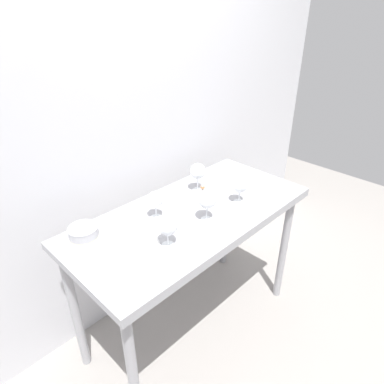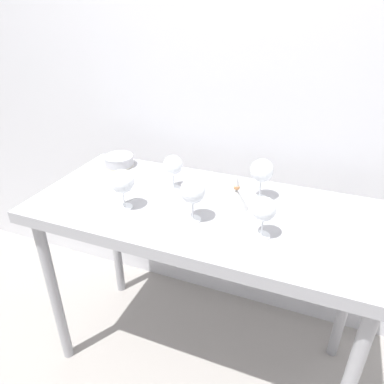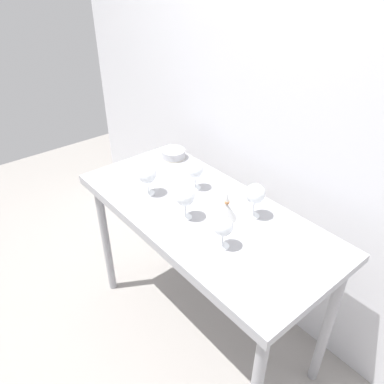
% 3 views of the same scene
% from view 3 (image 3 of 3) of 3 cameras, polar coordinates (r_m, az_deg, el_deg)
% --- Properties ---
extents(ground_plane, '(6.00, 6.00, 0.00)m').
position_cam_3_polar(ground_plane, '(2.47, 1.38, -19.84)').
color(ground_plane, gray).
extents(back_wall, '(3.80, 0.04, 2.60)m').
position_cam_3_polar(back_wall, '(1.98, 12.95, 12.33)').
color(back_wall, silver).
rests_on(back_wall, ground_plane).
extents(steel_counter, '(1.40, 0.65, 0.90)m').
position_cam_3_polar(steel_counter, '(1.90, 1.55, -5.24)').
color(steel_counter, '#9B9BA0').
rests_on(steel_counter, ground_plane).
extents(wine_glass_near_right, '(0.09, 0.09, 0.15)m').
position_cam_3_polar(wine_glass_near_right, '(1.56, 4.80, -5.37)').
color(wine_glass_near_right, white).
rests_on(wine_glass_near_right, steel_counter).
extents(wine_glass_near_left, '(0.10, 0.10, 0.17)m').
position_cam_3_polar(wine_glass_near_left, '(1.91, -6.87, 2.60)').
color(wine_glass_near_left, white).
rests_on(wine_glass_near_left, steel_counter).
extents(wine_glass_far_left, '(0.08, 0.08, 0.16)m').
position_cam_3_polar(wine_glass_far_left, '(1.94, 0.49, 3.31)').
color(wine_glass_far_left, white).
rests_on(wine_glass_far_left, steel_counter).
extents(wine_glass_near_center, '(0.10, 0.10, 0.17)m').
position_cam_3_polar(wine_glass_near_center, '(1.72, -1.15, -0.64)').
color(wine_glass_near_center, white).
rests_on(wine_glass_near_center, steel_counter).
extents(wine_glass_far_right, '(0.09, 0.09, 0.18)m').
position_cam_3_polar(wine_glass_far_right, '(1.74, 9.67, -0.37)').
color(wine_glass_far_right, white).
rests_on(wine_glass_far_right, steel_counter).
extents(tasting_sheet_upper, '(0.27, 0.28, 0.00)m').
position_cam_3_polar(tasting_sheet_upper, '(1.65, 13.83, -8.61)').
color(tasting_sheet_upper, white).
rests_on(tasting_sheet_upper, steel_counter).
extents(tasting_sheet_lower, '(0.26, 0.29, 0.00)m').
position_cam_3_polar(tasting_sheet_lower, '(2.08, -3.94, 2.00)').
color(tasting_sheet_lower, white).
rests_on(tasting_sheet_lower, steel_counter).
extents(tasting_bowl, '(0.15, 0.15, 0.05)m').
position_cam_3_polar(tasting_bowl, '(2.30, -2.84, 5.94)').
color(tasting_bowl, beige).
rests_on(tasting_bowl, steel_counter).
extents(decanter_funnel, '(0.10, 0.10, 0.14)m').
position_cam_3_polar(decanter_funnel, '(1.76, 5.32, -2.81)').
color(decanter_funnel, '#B7B7B7').
rests_on(decanter_funnel, steel_counter).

